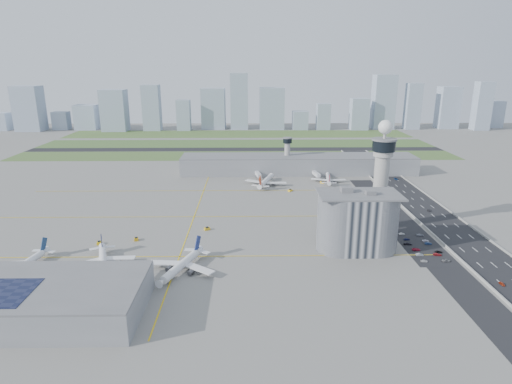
{
  "coord_description": "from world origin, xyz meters",
  "views": [
    {
      "loc": [
        -4.02,
        -230.01,
        93.16
      ],
      "look_at": [
        0.0,
        35.0,
        15.0
      ],
      "focal_mm": 30.0,
      "sensor_mm": 36.0,
      "label": 1
    }
  ],
  "objects_px": {
    "car_lot_5": "(402,234)",
    "car_hw_2": "(396,179)",
    "airplane_far_b": "(328,176)",
    "car_lot_4": "(407,239)",
    "tug_2": "(136,239)",
    "tug_4": "(290,190)",
    "car_hw_0": "(502,284)",
    "control_tower": "(382,171)",
    "airplane_near_b": "(102,256)",
    "car_lot_8": "(439,252)",
    "car_lot_7": "(437,254)",
    "car_hw_4": "(362,164)",
    "car_hw_1": "(429,210)",
    "tug_0": "(99,243)",
    "jet_bridge_far_0": "(257,174)",
    "car_lot_9": "(428,243)",
    "car_lot_1": "(420,255)",
    "jet_bridge_near_0": "(0,282)",
    "tug_5": "(322,182)",
    "tug_3": "(207,228)",
    "airplane_near_a": "(23,261)",
    "tug_1": "(121,263)",
    "secondary_tower": "(287,152)",
    "admin_building": "(357,222)",
    "car_lot_6": "(447,260)",
    "airplane_near_c": "(180,261)",
    "car_lot_10": "(426,241)",
    "car_lot_0": "(424,261)",
    "car_lot_3": "(408,244)",
    "airplane_far_a": "(266,178)",
    "jet_bridge_near_1": "(69,282)",
    "jet_bridge_far_1": "(314,174)",
    "jet_bridge_near_2": "(138,281)",
    "car_lot_11": "(420,235)"
  },
  "relations": [
    {
      "from": "car_lot_5",
      "to": "car_hw_0",
      "type": "relative_size",
      "value": 1.0
    },
    {
      "from": "tug_0",
      "to": "control_tower",
      "type": "bearing_deg",
      "value": -3.57
    },
    {
      "from": "jet_bridge_far_1",
      "to": "tug_5",
      "type": "height_order",
      "value": "jet_bridge_far_1"
    },
    {
      "from": "car_lot_6",
      "to": "airplane_near_b",
      "type": "bearing_deg",
      "value": 81.19
    },
    {
      "from": "airplane_near_b",
      "to": "car_hw_4",
      "type": "bearing_deg",
      "value": 121.43
    },
    {
      "from": "car_lot_9",
      "to": "car_hw_0",
      "type": "relative_size",
      "value": 1.11
    },
    {
      "from": "airplane_near_c",
      "to": "airplane_far_a",
      "type": "relative_size",
      "value": 0.98
    },
    {
      "from": "airplane_far_b",
      "to": "car_lot_4",
      "type": "height_order",
      "value": "airplane_far_b"
    },
    {
      "from": "tug_3",
      "to": "car_lot_0",
      "type": "height_order",
      "value": "tug_3"
    },
    {
      "from": "control_tower",
      "to": "airplane_near_b",
      "type": "relative_size",
      "value": 1.78
    },
    {
      "from": "tug_3",
      "to": "car_hw_0",
      "type": "xyz_separation_m",
      "value": [
        137.14,
        -68.43,
        -0.4
      ]
    },
    {
      "from": "jet_bridge_far_0",
      "to": "car_lot_9",
      "type": "xyz_separation_m",
      "value": [
        90.95,
        -148.67,
        -2.24
      ]
    },
    {
      "from": "jet_bridge_far_1",
      "to": "car_lot_11",
      "type": "bearing_deg",
      "value": 6.8
    },
    {
      "from": "tug_2",
      "to": "car_hw_0",
      "type": "xyz_separation_m",
      "value": [
        175.13,
        -53.25,
        -0.38
      ]
    },
    {
      "from": "car_lot_0",
      "to": "airplane_far_a",
      "type": "bearing_deg",
      "value": 29.08
    },
    {
      "from": "airplane_near_a",
      "to": "car_lot_4",
      "type": "bearing_deg",
      "value": 109.78
    },
    {
      "from": "car_lot_9",
      "to": "jet_bridge_far_0",
      "type": "bearing_deg",
      "value": 29.38
    },
    {
      "from": "airplane_far_b",
      "to": "car_lot_6",
      "type": "bearing_deg",
      "value": -160.33
    },
    {
      "from": "admin_building",
      "to": "jet_bridge_near_1",
      "type": "distance_m",
      "value": 141.07
    },
    {
      "from": "airplane_near_c",
      "to": "tug_5",
      "type": "height_order",
      "value": "airplane_near_c"
    },
    {
      "from": "car_lot_4",
      "to": "jet_bridge_far_1",
      "type": "bearing_deg",
      "value": 3.0
    },
    {
      "from": "tug_2",
      "to": "tug_4",
      "type": "xyz_separation_m",
      "value": [
        94.67,
        95.68,
        -0.04
      ]
    },
    {
      "from": "tug_2",
      "to": "car_lot_10",
      "type": "relative_size",
      "value": 0.83
    },
    {
      "from": "car_lot_3",
      "to": "car_hw_2",
      "type": "distance_m",
      "value": 143.91
    },
    {
      "from": "car_lot_5",
      "to": "car_hw_2",
      "type": "bearing_deg",
      "value": -20.31
    },
    {
      "from": "car_lot_1",
      "to": "car_lot_9",
      "type": "xyz_separation_m",
      "value": [
        10.17,
        14.29,
        -0.04
      ]
    },
    {
      "from": "secondary_tower",
      "to": "tug_3",
      "type": "relative_size",
      "value": 9.61
    },
    {
      "from": "airplane_near_a",
      "to": "tug_1",
      "type": "height_order",
      "value": "airplane_near_a"
    },
    {
      "from": "jet_bridge_near_2",
      "to": "tug_0",
      "type": "distance_m",
      "value": 58.01
    },
    {
      "from": "car_lot_0",
      "to": "car_lot_7",
      "type": "bearing_deg",
      "value": -50.83
    },
    {
      "from": "tug_0",
      "to": "tug_5",
      "type": "bearing_deg",
      "value": 29.82
    },
    {
      "from": "tug_3",
      "to": "car_lot_9",
      "type": "bearing_deg",
      "value": 53.68
    },
    {
      "from": "secondary_tower",
      "to": "airplane_far_b",
      "type": "xyz_separation_m",
      "value": [
        31.91,
        -34.66,
        -14.02
      ]
    },
    {
      "from": "car_lot_1",
      "to": "jet_bridge_near_0",
      "type": "bearing_deg",
      "value": 98.96
    },
    {
      "from": "airplane_far_a",
      "to": "car_lot_5",
      "type": "height_order",
      "value": "airplane_far_a"
    },
    {
      "from": "car_lot_7",
      "to": "car_lot_9",
      "type": "relative_size",
      "value": 1.16
    },
    {
      "from": "secondary_tower",
      "to": "airplane_far_a",
      "type": "xyz_separation_m",
      "value": [
        -20.81,
        -42.94,
        -13.05
      ]
    },
    {
      "from": "admin_building",
      "to": "car_lot_6",
      "type": "relative_size",
      "value": 9.59
    },
    {
      "from": "car_lot_8",
      "to": "car_hw_1",
      "type": "distance_m",
      "value": 69.42
    },
    {
      "from": "car_lot_5",
      "to": "car_lot_10",
      "type": "distance_m",
      "value": 14.12
    },
    {
      "from": "airplane_near_c",
      "to": "tug_1",
      "type": "height_order",
      "value": "airplane_near_c"
    },
    {
      "from": "control_tower",
      "to": "airplane_near_b",
      "type": "bearing_deg",
      "value": -161.89
    },
    {
      "from": "car_lot_8",
      "to": "car_lot_7",
      "type": "bearing_deg",
      "value": 151.65
    },
    {
      "from": "car_lot_6",
      "to": "car_hw_4",
      "type": "distance_m",
      "value": 218.88
    },
    {
      "from": "admin_building",
      "to": "airplane_far_b",
      "type": "distance_m",
      "value": 138.1
    },
    {
      "from": "airplane_far_b",
      "to": "airplane_near_b",
      "type": "bearing_deg",
      "value": 146.57
    },
    {
      "from": "tug_1",
      "to": "car_lot_3",
      "type": "bearing_deg",
      "value": 50.68
    },
    {
      "from": "tug_5",
      "to": "tug_2",
      "type": "bearing_deg",
      "value": -3.31
    },
    {
      "from": "tug_5",
      "to": "car_hw_4",
      "type": "height_order",
      "value": "tug_5"
    },
    {
      "from": "tug_4",
      "to": "car_lot_4",
      "type": "bearing_deg",
      "value": 165.98
    }
  ]
}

